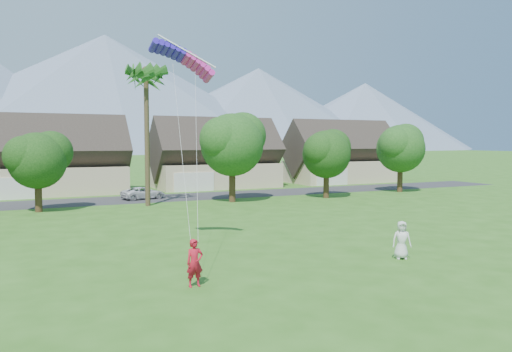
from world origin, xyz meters
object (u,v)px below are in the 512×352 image
parked_car (143,193)px  parafoil_kite (184,57)px  kite_flyer (195,263)px  watcher (402,240)px

parked_car → parafoil_kite: parafoil_kite is taller
kite_flyer → watcher: (10.71, 0.13, -0.02)m
watcher → parked_car: watcher is taller
watcher → parked_car: 31.55m
watcher → kite_flyer: bearing=-152.5°
kite_flyer → parafoil_kite: 11.42m
parafoil_kite → kite_flyer: bearing=-95.4°
watcher → parafoil_kite: (-9.05, 6.41, 9.23)m
parafoil_kite → watcher: bearing=-26.4°
watcher → parked_car: bearing=127.4°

